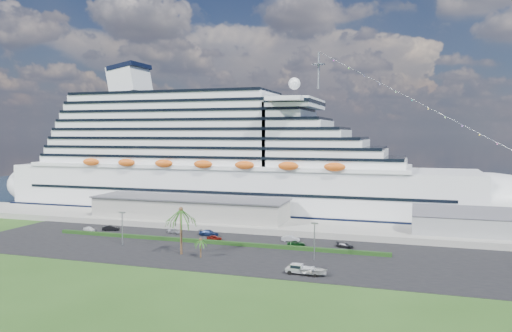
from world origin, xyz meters
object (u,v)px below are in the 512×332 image
(pickup_truck, at_px, (300,269))
(parked_car_3, at_px, (209,233))
(boat_trailer, at_px, (314,270))
(cruise_ship, at_px, (228,165))

(pickup_truck, bearing_deg, parked_car_3, 137.92)
(parked_car_3, xyz_separation_m, boat_trailer, (34.26, -28.68, 0.38))
(cruise_ship, relative_size, parked_car_3, 35.31)
(parked_car_3, bearing_deg, cruise_ship, 15.19)
(cruise_ship, relative_size, pickup_truck, 33.63)
(cruise_ship, xyz_separation_m, boat_trailer, (43.75, -67.93, -15.41))
(cruise_ship, bearing_deg, pickup_truck, -58.82)
(parked_car_3, height_order, pickup_truck, pickup_truck)
(parked_car_3, height_order, boat_trailer, boat_trailer)
(parked_car_3, distance_m, boat_trailer, 44.68)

